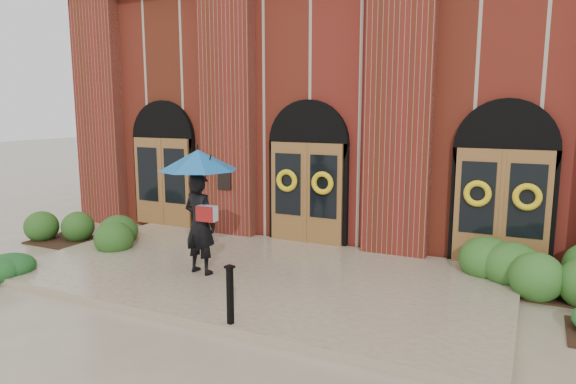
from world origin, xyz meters
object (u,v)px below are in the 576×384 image
Objects in this scene: man_with_umbrella at (199,188)px; metal_post at (230,293)px; hedge_wall_left at (86,231)px; hedge_wall_right at (534,269)px.

man_with_umbrella reaches higher than metal_post.
hedge_wall_left is 10.49m from hedge_wall_right.
hedge_wall_left is (-6.14, 2.85, -0.27)m from metal_post.
metal_post is 0.32× the size of hedge_wall_left.
metal_post is 5.99m from hedge_wall_right.
hedge_wall_left is at bearing 155.11° from metal_post.
man_with_umbrella is 4.63m from hedge_wall_left.
metal_post is 6.78m from hedge_wall_left.
metal_post is at bearing -24.89° from hedge_wall_left.
hedge_wall_left is (-4.26, 0.97, -1.55)m from man_with_umbrella.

